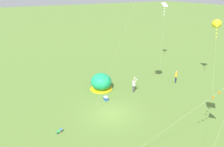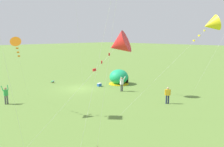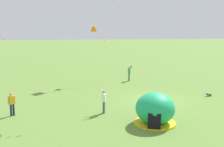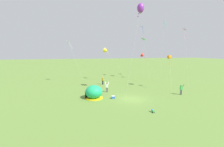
# 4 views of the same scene
# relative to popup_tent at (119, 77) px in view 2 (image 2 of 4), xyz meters

# --- Properties ---
(ground_plane) EXTENTS (300.00, 300.00, 0.00)m
(ground_plane) POSITION_rel_popup_tent_xyz_m (5.69, -1.85, -1.00)
(ground_plane) COLOR olive
(popup_tent) EXTENTS (2.81, 2.81, 2.10)m
(popup_tent) POSITION_rel_popup_tent_xyz_m (0.00, 0.00, 0.00)
(popup_tent) COLOR #1EAD6B
(popup_tent) RESTS_ON ground
(cooler_box) EXTENTS (0.55, 0.39, 0.44)m
(cooler_box) POSITION_rel_popup_tent_xyz_m (2.91, -0.92, -0.78)
(cooler_box) COLOR #2659B2
(cooler_box) RESTS_ON ground
(toddler_crawling) EXTENTS (0.28, 0.55, 0.32)m
(toddler_crawling) POSITION_rel_popup_tent_xyz_m (6.18, -7.42, -0.82)
(toddler_crawling) COLOR green
(toddler_crawling) RESTS_ON ground
(person_arms_raised) EXTENTS (0.68, 0.49, 1.89)m
(person_arms_raised) POSITION_rel_popup_tent_xyz_m (14.74, -1.75, 0.00)
(person_arms_raised) COLOR #4C4C51
(person_arms_raised) RESTS_ON ground
(person_with_toddler) EXTENTS (0.70, 0.57, 1.89)m
(person_with_toddler) POSITION_rel_popup_tent_xyz_m (2.79, 3.06, 0.00)
(person_with_toddler) COLOR #4C4C51
(person_with_toddler) RESTS_ON ground
(person_far_back) EXTENTS (0.43, 0.48, 1.72)m
(person_far_back) POSITION_rel_popup_tent_xyz_m (3.30, 9.71, -0.03)
(person_far_back) COLOR #1E2347
(person_far_back) RESTS_ON ground
(kite_red) EXTENTS (3.56, 5.88, 7.02)m
(kite_red) POSITION_rel_popup_tent_xyz_m (15.03, 13.81, 5.37)
(kite_red) COLOR silver
(kite_red) RESTS_ON ground
(kite_yellow) EXTENTS (5.56, 6.22, 8.35)m
(kite_yellow) POSITION_rel_popup_tent_xyz_m (5.04, 14.08, 6.62)
(kite_yellow) COLOR silver
(kite_yellow) RESTS_ON ground
(kite_orange) EXTENTS (3.98, 6.70, 6.70)m
(kite_orange) POSITION_rel_popup_tent_xyz_m (15.00, 2.35, 5.17)
(kite_orange) COLOR silver
(kite_orange) RESTS_ON ground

